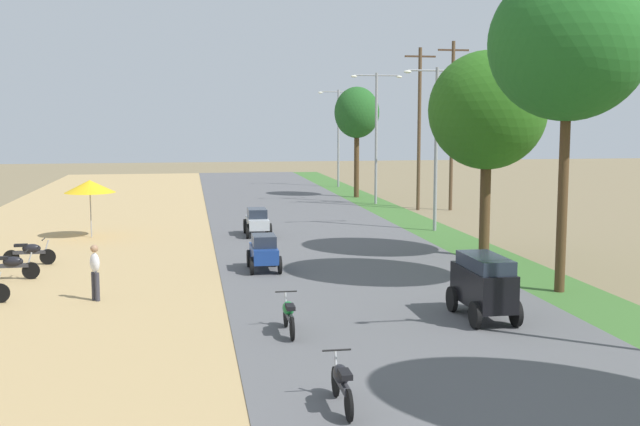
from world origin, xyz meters
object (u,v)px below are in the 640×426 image
at_px(streetlamp_mid, 436,137).
at_px(streetlamp_far, 376,129).
at_px(utility_pole_far, 452,123).
at_px(motorbike_ahead_third, 342,381).
at_px(car_hatchback_blue, 264,251).
at_px(median_tree_fourth, 357,113).
at_px(vendor_umbrella, 90,186).
at_px(streetlamp_farthest, 338,131).
at_px(motorbike_ahead_fourth, 289,313).
at_px(car_van_black, 483,283).
at_px(car_sedan_silver, 257,221).
at_px(median_tree_third, 487,111).
at_px(median_tree_second, 569,44).
at_px(parked_motorbike_sixth, 30,251).
at_px(pedestrian_on_shoulder, 95,269).
at_px(utility_pole_near, 419,126).
at_px(parked_motorbike_fifth, 11,265).

xyz_separation_m(streetlamp_mid, streetlamp_far, (0.00, 11.62, 0.21)).
relative_size(utility_pole_far, motorbike_ahead_third, 5.32).
xyz_separation_m(streetlamp_far, motorbike_ahead_third, (-8.62, -32.90, -4.04)).
bearing_deg(car_hatchback_blue, median_tree_fourth, 70.62).
relative_size(vendor_umbrella, utility_pole_far, 0.26).
bearing_deg(streetlamp_farthest, motorbike_ahead_fourth, -102.61).
relative_size(car_van_black, car_sedan_silver, 1.07).
distance_m(median_tree_third, car_sedan_silver, 11.47).
relative_size(median_tree_second, median_tree_fourth, 1.32).
distance_m(parked_motorbike_sixth, median_tree_third, 17.31).
xyz_separation_m(streetlamp_farthest, car_van_black, (-3.80, -39.48, -3.30)).
height_order(vendor_umbrella, median_tree_second, median_tree_second).
bearing_deg(vendor_umbrella, median_tree_fourth, 45.06).
relative_size(pedestrian_on_shoulder, streetlamp_mid, 0.22).
bearing_deg(median_tree_second, motorbike_ahead_third, -135.23).
distance_m(vendor_umbrella, streetlamp_farthest, 28.00).
height_order(median_tree_fourth, motorbike_ahead_third, median_tree_fourth).
xyz_separation_m(median_tree_second, streetlamp_far, (0.29, 24.64, -2.78)).
bearing_deg(median_tree_fourth, median_tree_third, -90.04).
distance_m(streetlamp_far, car_van_black, 27.89).
xyz_separation_m(parked_motorbike_sixth, streetlamp_farthest, (16.88, 29.60, 3.77)).
xyz_separation_m(median_tree_fourth, utility_pole_near, (2.07, -7.22, -0.78)).
bearing_deg(streetlamp_farthest, utility_pole_far, -77.13).
relative_size(streetlamp_farthest, utility_pole_near, 0.80).
bearing_deg(median_tree_fourth, car_sedan_silver, -116.52).
xyz_separation_m(parked_motorbike_fifth, car_van_black, (13.16, -7.31, 0.47)).
bearing_deg(median_tree_second, median_tree_third, 90.39).
distance_m(median_tree_second, median_tree_fourth, 28.80).
bearing_deg(parked_motorbike_fifth, utility_pole_far, 38.90).
relative_size(median_tree_third, streetlamp_farthest, 1.05).
bearing_deg(pedestrian_on_shoulder, parked_motorbike_fifth, 131.27).
bearing_deg(parked_motorbike_sixth, car_van_black, -37.08).
bearing_deg(vendor_umbrella, streetlamp_mid, -1.79).
relative_size(streetlamp_mid, car_hatchback_blue, 3.75).
bearing_deg(parked_motorbike_sixth, utility_pole_far, 34.40).
xyz_separation_m(utility_pole_far, motorbike_ahead_third, (-12.19, -29.38, -4.41)).
xyz_separation_m(median_tree_third, car_hatchback_blue, (-8.45, -1.33, -4.78)).
relative_size(parked_motorbike_fifth, median_tree_fourth, 0.25).
relative_size(parked_motorbike_fifth, parked_motorbike_sixth, 1.00).
height_order(streetlamp_mid, utility_pole_near, utility_pole_near).
bearing_deg(median_tree_third, median_tree_second, -89.61).
distance_m(pedestrian_on_shoulder, car_hatchback_blue, 6.29).
bearing_deg(utility_pole_far, streetlamp_far, 135.37).
height_order(median_tree_second, utility_pole_near, median_tree_second).
bearing_deg(parked_motorbike_fifth, median_tree_fourth, 55.46).
distance_m(median_tree_third, car_van_black, 10.46).
distance_m(car_hatchback_blue, motorbike_ahead_fourth, 7.94).
relative_size(median_tree_second, streetlamp_mid, 1.28).
distance_m(parked_motorbike_sixth, median_tree_fourth, 27.70).
distance_m(streetlamp_mid, utility_pole_near, 8.70).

